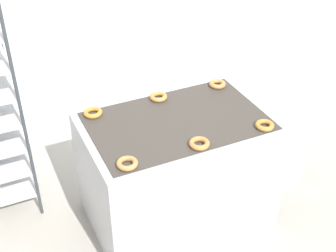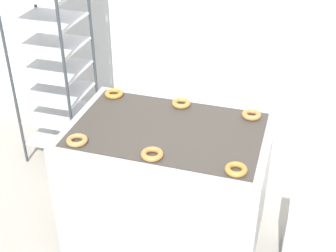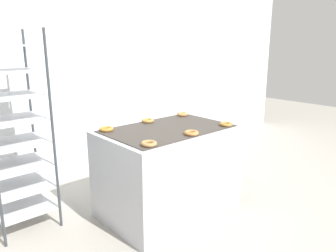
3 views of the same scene
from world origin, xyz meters
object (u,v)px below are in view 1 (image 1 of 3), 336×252
object	(u,v)px
donut_far_center	(159,97)
donut_near_center	(200,143)
fryer_machine	(177,170)
donut_near_right	(265,125)
donut_near_left	(127,163)
glaze_bin	(279,158)
donut_far_left	(93,113)
donut_far_right	(217,84)

from	to	relation	value
donut_far_center	donut_near_center	bearing A→B (deg)	-89.86
fryer_machine	donut_near_center	distance (m)	0.56
donut_near_right	donut_near_left	bearing A→B (deg)	179.49
glaze_bin	donut_near_center	world-z (taller)	donut_near_center
fryer_machine	donut_near_left	world-z (taller)	donut_near_left
fryer_machine	donut_near_left	size ratio (longest dim) A/B	9.88
donut_near_center	donut_far_left	bearing A→B (deg)	128.46
glaze_bin	donut_near_left	bearing A→B (deg)	-167.11
donut_near_center	donut_near_right	bearing A→B (deg)	-0.37
glaze_bin	donut_near_center	size ratio (longest dim) A/B	3.31
donut_near_left	donut_near_right	bearing A→B (deg)	-0.51
donut_near_right	donut_far_left	world-z (taller)	same
donut_near_left	donut_far_left	xyz separation A→B (m)	(-0.02, 0.62, -0.00)
fryer_machine	donut_near_center	bearing A→B (deg)	-89.68
fryer_machine	glaze_bin	xyz separation A→B (m)	(0.97, 0.02, -0.22)
donut_far_right	donut_far_center	bearing A→B (deg)	178.10
donut_far_left	donut_far_center	bearing A→B (deg)	0.27
donut_near_center	donut_far_right	distance (m)	0.78
fryer_machine	donut_far_center	size ratio (longest dim) A/B	10.02
fryer_machine	donut_far_left	world-z (taller)	donut_far_left
donut_near_left	donut_far_left	bearing A→B (deg)	91.50
donut_near_right	donut_far_center	xyz separation A→B (m)	(-0.49, 0.64, 0.00)
donut_near_left	donut_far_center	world-z (taller)	donut_far_center
glaze_bin	donut_far_left	world-z (taller)	donut_far_left
donut_far_left	donut_near_center	bearing A→B (deg)	-51.54
donut_near_center	donut_far_right	world-z (taller)	donut_far_right
glaze_bin	donut_far_right	xyz separation A→B (m)	(-0.48, 0.28, 0.68)
glaze_bin	donut_near_center	bearing A→B (deg)	-160.75
fryer_machine	donut_near_center	world-z (taller)	donut_near_center
glaze_bin	donut_near_left	size ratio (longest dim) A/B	3.36
donut_far_right	donut_near_center	bearing A→B (deg)	-128.12
donut_near_left	donut_near_right	world-z (taller)	same
glaze_bin	donut_near_left	xyz separation A→B (m)	(-1.45, -0.33, 0.68)
glaze_bin	donut_far_right	distance (m)	0.88
donut_near_right	donut_far_right	distance (m)	0.62
donut_far_right	donut_far_left	bearing A→B (deg)	179.20
donut_near_left	donut_near_center	distance (m)	0.48
glaze_bin	fryer_machine	bearing A→B (deg)	-178.74
glaze_bin	donut_near_right	distance (m)	0.90
donut_far_center	donut_far_right	bearing A→B (deg)	-1.90
donut_near_left	donut_far_center	distance (m)	0.79
donut_near_left	donut_near_right	xyz separation A→B (m)	(0.97, -0.01, 0.00)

